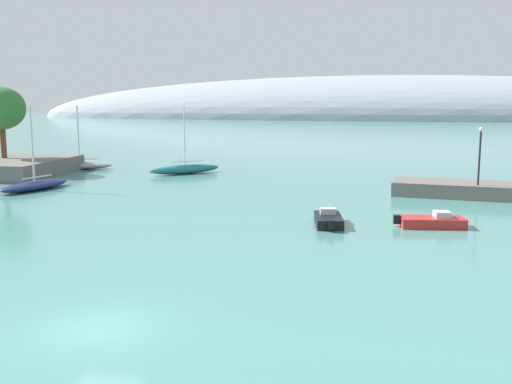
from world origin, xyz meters
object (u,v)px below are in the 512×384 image
at_px(sailboat_navy_mid_mooring, 35,185).
at_px(motorboat_black_alongside_breakwater, 328,220).
at_px(tree_clump_shore, 1,108).
at_px(sailboat_teal_near_shore, 185,169).
at_px(harbor_lamp_post, 480,150).
at_px(motorboat_red_foreground, 432,221).
at_px(sailboat_grey_outer_mooring, 80,165).

distance_m(sailboat_navy_mid_mooring, motorboat_black_alongside_breakwater, 29.16).
relative_size(tree_clump_shore, motorboat_black_alongside_breakwater, 1.86).
bearing_deg(motorboat_black_alongside_breakwater, tree_clump_shore, 52.39).
bearing_deg(sailboat_navy_mid_mooring, sailboat_teal_near_shore, 160.56).
relative_size(sailboat_navy_mid_mooring, harbor_lamp_post, 1.66).
height_order(sailboat_navy_mid_mooring, motorboat_red_foreground, sailboat_navy_mid_mooring).
relative_size(tree_clump_shore, motorboat_red_foreground, 1.69).
xyz_separation_m(tree_clump_shore, harbor_lamp_post, (48.69, -8.22, -3.09)).
height_order(sailboat_navy_mid_mooring, motorboat_black_alongside_breakwater, sailboat_navy_mid_mooring).
relative_size(motorboat_red_foreground, harbor_lamp_post, 0.97).
bearing_deg(sailboat_teal_near_shore, tree_clump_shore, -32.48).
distance_m(sailboat_teal_near_shore, sailboat_navy_mid_mooring, 17.04).
distance_m(sailboat_grey_outer_mooring, motorboat_red_foreground, 45.13).
height_order(motorboat_black_alongside_breakwater, harbor_lamp_post, harbor_lamp_post).
bearing_deg(harbor_lamp_post, sailboat_navy_mid_mooring, -176.75).
distance_m(tree_clump_shore, motorboat_black_alongside_breakwater, 43.10).
bearing_deg(sailboat_teal_near_shore, sailboat_navy_mid_mooring, 12.11).
bearing_deg(sailboat_navy_mid_mooring, sailboat_grey_outer_mooring, -150.91).
bearing_deg(sailboat_navy_mid_mooring, harbor_lamp_post, 109.36).
bearing_deg(tree_clump_shore, motorboat_red_foreground, -24.34).
xyz_separation_m(motorboat_red_foreground, motorboat_black_alongside_breakwater, (-6.67, -0.66, -0.00)).
xyz_separation_m(sailboat_navy_mid_mooring, motorboat_black_alongside_breakwater, (27.34, -10.13, -0.10)).
bearing_deg(sailboat_grey_outer_mooring, sailboat_navy_mid_mooring, 83.77).
distance_m(sailboat_teal_near_shore, harbor_lamp_post, 31.33).
bearing_deg(harbor_lamp_post, tree_clump_shore, 170.42).
bearing_deg(harbor_lamp_post, motorboat_black_alongside_breakwater, -132.83).
distance_m(motorboat_red_foreground, motorboat_black_alongside_breakwater, 6.70).
relative_size(sailboat_grey_outer_mooring, harbor_lamp_post, 1.64).
distance_m(motorboat_red_foreground, harbor_lamp_post, 13.13).
bearing_deg(motorboat_black_alongside_breakwater, sailboat_teal_near_shore, 27.27).
xyz_separation_m(sailboat_navy_mid_mooring, harbor_lamp_post, (38.77, 2.20, 3.63)).
relative_size(sailboat_navy_mid_mooring, sailboat_grey_outer_mooring, 1.01).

